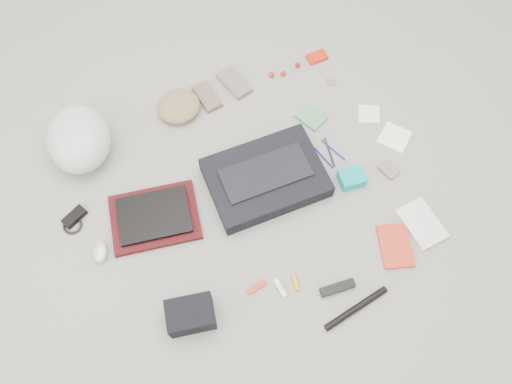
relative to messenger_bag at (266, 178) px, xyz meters
name	(u,v)px	position (x,y,z in m)	size (l,w,h in m)	color
ground_plane	(256,197)	(-0.07, -0.05, -0.04)	(4.00, 4.00, 0.00)	gray
messenger_bag	(266,178)	(0.00, 0.00, 0.00)	(0.50, 0.36, 0.08)	black
bag_flap	(266,173)	(0.00, 0.00, 0.05)	(0.39, 0.18, 0.01)	black
laptop_sleeve	(155,217)	(-0.51, 0.06, -0.03)	(0.38, 0.28, 0.03)	#3B0B0E
laptop	(154,215)	(-0.51, 0.06, -0.01)	(0.30, 0.22, 0.02)	black
bike_helmet	(79,139)	(-0.67, 0.52, 0.06)	(0.28, 0.35, 0.21)	silver
beanie	(179,106)	(-0.19, 0.53, -0.01)	(0.21, 0.20, 0.07)	olive
mitten_left	(207,97)	(-0.04, 0.54, -0.03)	(0.09, 0.17, 0.03)	#6F594E
mitten_right	(234,83)	(0.11, 0.55, -0.03)	(0.09, 0.18, 0.03)	slate
power_brick	(75,217)	(-0.82, 0.22, -0.03)	(0.11, 0.05, 0.03)	black
cable_coil	(73,225)	(-0.84, 0.19, -0.04)	(0.09, 0.09, 0.01)	black
mouse	(100,251)	(-0.78, 0.02, -0.02)	(0.06, 0.10, 0.04)	#B7B7B7
camera_bag	(191,315)	(-0.54, -0.41, 0.02)	(0.18, 0.13, 0.12)	black
multitool	(257,287)	(-0.26, -0.41, -0.04)	(0.09, 0.02, 0.01)	#AF281A
toiletry_tube_white	(280,288)	(-0.17, -0.46, -0.03)	(0.02, 0.02, 0.08)	white
toiletry_tube_orange	(296,283)	(-0.10, -0.47, -0.03)	(0.02, 0.02, 0.07)	orange
u_lock	(337,288)	(0.04, -0.57, -0.03)	(0.15, 0.04, 0.03)	black
bike_pump	(356,308)	(0.06, -0.67, -0.03)	(0.03, 0.03, 0.30)	black
book_red	(395,246)	(0.35, -0.52, -0.03)	(0.13, 0.19, 0.02)	red
book_white	(422,224)	(0.51, -0.49, -0.03)	(0.14, 0.21, 0.02)	silver
notepad	(311,117)	(0.35, 0.21, -0.03)	(0.10, 0.13, 0.02)	#498656
pen_blue	(324,158)	(0.30, -0.01, -0.04)	(0.01, 0.01, 0.13)	#120E87
pen_black	(330,152)	(0.34, 0.00, -0.04)	(0.01, 0.01, 0.16)	black
pen_navy	(333,150)	(0.36, 0.00, -0.04)	(0.01, 0.01, 0.15)	navy
accordion_wallet	(352,178)	(0.35, -0.17, -0.01)	(0.11, 0.09, 0.06)	#05ABA4
card_deck	(388,170)	(0.53, -0.20, -0.03)	(0.06, 0.09, 0.02)	gray
napkin_top	(369,114)	(0.62, 0.10, -0.04)	(0.10, 0.10, 0.01)	white
napkin_bottom	(395,137)	(0.65, -0.07, -0.04)	(0.13, 0.13, 0.01)	white
lollipop_a	(272,75)	(0.30, 0.52, -0.03)	(0.03, 0.03, 0.03)	#A12113
lollipop_b	(283,74)	(0.36, 0.50, -0.03)	(0.03, 0.03, 0.03)	red
lollipop_c	(298,65)	(0.45, 0.51, -0.03)	(0.03, 0.03, 0.03)	#B80E0D
altoids_tin	(317,57)	(0.56, 0.51, -0.03)	(0.10, 0.06, 0.02)	red
stamp_sheet	(331,82)	(0.55, 0.35, -0.04)	(0.04, 0.05, 0.00)	gray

